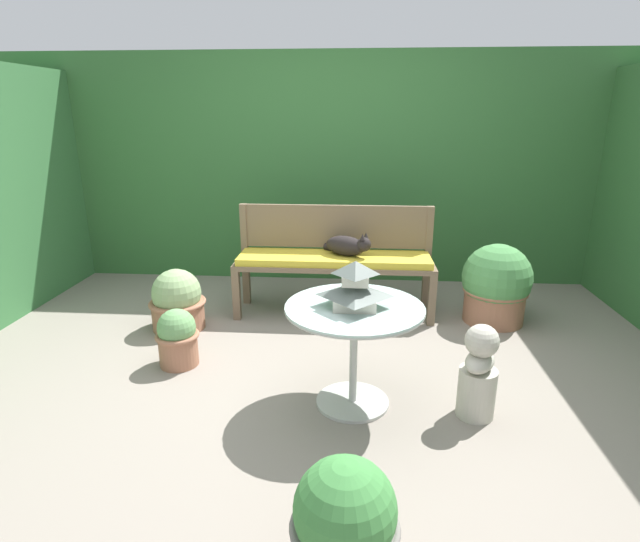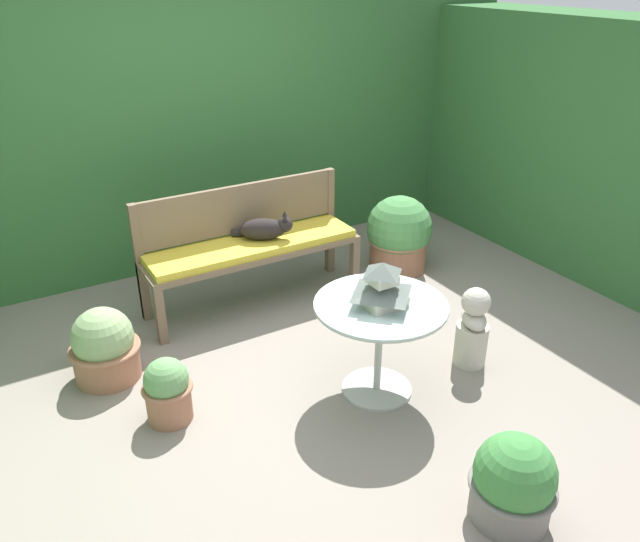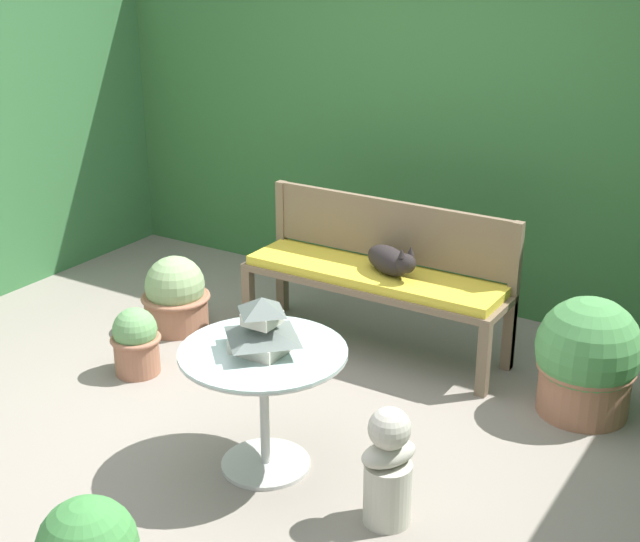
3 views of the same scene
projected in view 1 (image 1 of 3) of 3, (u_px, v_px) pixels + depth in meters
ground at (314, 369)px, 3.32m from camera, size 30.00×30.00×0.00m
foliage_hedge_back at (332, 167)px, 5.18m from camera, size 6.40×0.82×2.18m
garden_bench at (334, 263)px, 4.11m from camera, size 1.63×0.44×0.51m
bench_backrest at (335, 233)px, 4.24m from camera, size 1.63×0.06×0.89m
cat at (348, 246)px, 4.06m from camera, size 0.40×0.33×0.21m
patio_table at (354, 327)px, 2.78m from camera, size 0.77×0.77×0.61m
pagoda_birdhouse at (355, 287)px, 2.71m from camera, size 0.31×0.31×0.26m
garden_bust at (479, 373)px, 2.74m from camera, size 0.25×0.30×0.55m
potted_plant_patio_mid at (496, 286)px, 3.99m from camera, size 0.54×0.54×0.64m
potted_plant_bench_left at (345, 522)px, 1.81m from camera, size 0.41×0.41×0.45m
potted_plant_path_edge at (177, 302)px, 3.89m from camera, size 0.44×0.44×0.48m
potted_plant_table_far at (178, 337)px, 3.33m from camera, size 0.29×0.29×0.40m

